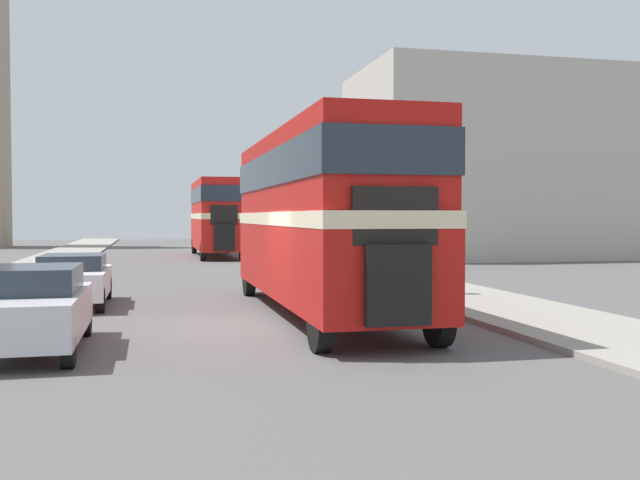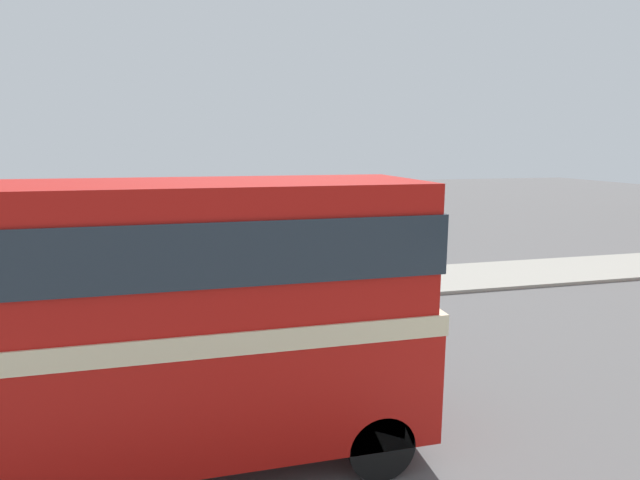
# 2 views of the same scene
# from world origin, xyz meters

# --- Properties ---
(ground_plane) EXTENTS (120.00, 120.00, 0.00)m
(ground_plane) POSITION_xyz_m (0.00, 0.00, 0.00)
(ground_plane) COLOR #565454
(sidewalk_right) EXTENTS (3.50, 120.00, 0.12)m
(sidewalk_right) POSITION_xyz_m (6.75, 0.00, 0.06)
(sidewalk_right) COLOR gray
(sidewalk_right) RESTS_ON ground_plane
(double_decker_bus) EXTENTS (2.51, 11.11, 4.31)m
(double_decker_bus) POSITION_xyz_m (2.07, 1.37, 2.55)
(double_decker_bus) COLOR #B2140F
(double_decker_bus) RESTS_ON ground_plane
(bus_distant) EXTENTS (2.39, 9.76, 4.44)m
(bus_distant) POSITION_xyz_m (1.85, 26.78, 2.62)
(bus_distant) COLOR red
(bus_distant) RESTS_ON ground_plane
(car_parked_near) EXTENTS (1.67, 3.99, 1.49)m
(car_parked_near) POSITION_xyz_m (-3.90, -2.01, 0.77)
(car_parked_near) COLOR silver
(car_parked_near) RESTS_ON ground_plane
(car_parked_mid) EXTENTS (1.79, 3.94, 1.36)m
(car_parked_mid) POSITION_xyz_m (-3.90, 4.46, 0.72)
(car_parked_mid) COLOR white
(car_parked_mid) RESTS_ON ground_plane
(pedestrian_walking) EXTENTS (0.36, 0.36, 1.78)m
(pedestrian_walking) POSITION_xyz_m (6.35, 4.01, 1.13)
(pedestrian_walking) COLOR #282833
(pedestrian_walking) RESTS_ON sidewalk_right
(shop_building_block) EXTENTS (15.66, 9.55, 10.61)m
(shop_building_block) POSITION_xyz_m (17.47, 22.71, 5.30)
(shop_building_block) COLOR #B2ADA3
(shop_building_block) RESTS_ON ground_plane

